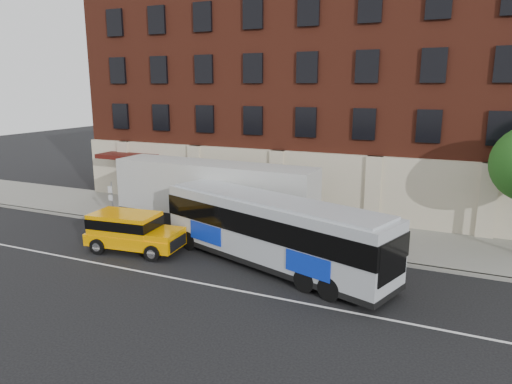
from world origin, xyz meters
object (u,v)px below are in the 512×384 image
at_px(sign_pole, 112,199).
at_px(city_bus, 272,229).
at_px(yellow_suv, 131,230).
at_px(shipping_container, 214,198).

relative_size(sign_pole, city_bus, 0.21).
distance_m(city_bus, yellow_suv, 7.33).
distance_m(sign_pole, yellow_suv, 5.58).
bearing_deg(yellow_suv, shipping_container, 63.88).
height_order(city_bus, yellow_suv, city_bus).
bearing_deg(yellow_suv, sign_pole, 139.95).
height_order(city_bus, shipping_container, shipping_container).
relative_size(sign_pole, shipping_container, 0.21).
xyz_separation_m(sign_pole, shipping_container, (6.50, 0.96, 0.49)).
relative_size(sign_pole, yellow_suv, 0.49).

